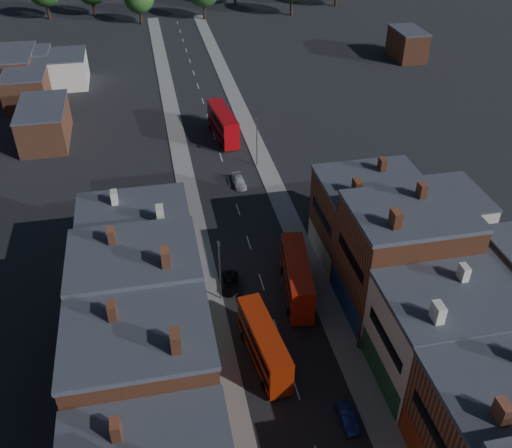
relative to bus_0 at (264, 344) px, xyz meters
name	(u,v)px	position (x,y,z in m)	size (l,w,h in m)	color
pavement_west	(191,207)	(-4.18, 30.02, -2.37)	(3.00, 200.00, 0.12)	gray
pavement_east	(279,197)	(8.82, 30.02, -2.37)	(3.00, 200.00, 0.12)	gray
lamp_post_2	(220,267)	(-2.88, 10.02, 2.27)	(0.25, 0.70, 8.12)	slate
lamp_post_3	(257,139)	(7.52, 40.02, 2.27)	(0.25, 0.70, 8.12)	slate
bus_0	(264,344)	(0.00, 0.00, 0.00)	(3.58, 10.63, 4.50)	#AA2609
bus_1	(297,277)	(5.82, 9.12, 0.19)	(4.07, 11.49, 4.86)	red
bus_2	(223,124)	(3.82, 51.04, 0.29)	(3.88, 11.90, 5.05)	#9B060B
car_1	(347,418)	(5.90, -8.66, -1.85)	(1.24, 3.54, 1.17)	navy
car_2	(230,283)	(-1.48, 11.90, -1.84)	(1.97, 4.26, 1.18)	black
car_3	(239,182)	(3.66, 34.72, -1.82)	(1.72, 4.23, 1.23)	#BCBCBC
ped_1	(214,377)	(-5.38, -1.85, -1.50)	(0.79, 0.43, 1.63)	#3C2218
ped_3	(359,342)	(10.02, -0.33, -1.46)	(0.99, 0.45, 1.70)	#544E48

